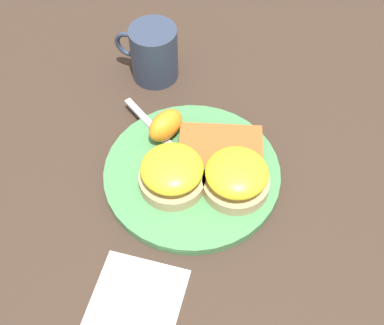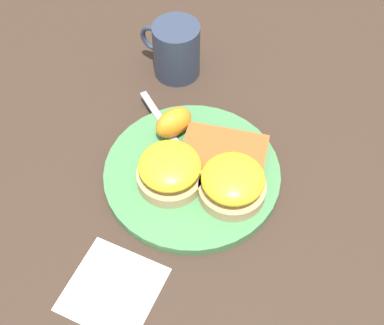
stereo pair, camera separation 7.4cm
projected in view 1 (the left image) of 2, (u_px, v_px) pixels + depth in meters
ground_plane at (192, 176)px, 0.77m from camera, size 1.10×1.10×0.00m
plate at (192, 174)px, 0.76m from camera, size 0.25×0.25×0.01m
sandwich_benedict_left at (172, 173)px, 0.72m from camera, size 0.09×0.09×0.05m
sandwich_benedict_right at (236, 177)px, 0.72m from camera, size 0.09×0.09×0.05m
hashbrown_patty at (220, 150)px, 0.77m from camera, size 0.14×0.11×0.02m
orange_wedge at (166, 125)px, 0.78m from camera, size 0.06×0.07×0.04m
fork at (180, 156)px, 0.77m from camera, size 0.21×0.14×0.00m
cup at (153, 53)px, 0.85m from camera, size 0.11×0.08×0.09m
napkin at (137, 300)px, 0.66m from camera, size 0.12×0.12×0.00m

